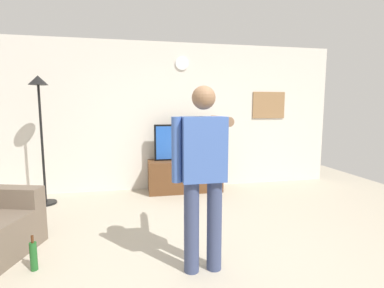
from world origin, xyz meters
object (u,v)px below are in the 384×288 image
wall_clock (182,63)px  beverage_bottle (34,256)px  framed_picture (269,105)px  person_standing_nearer_lamp (203,169)px  television (185,142)px  floor_lamp (40,113)px  tv_stand (185,176)px

wall_clock → beverage_bottle: 3.83m
framed_picture → person_standing_nearer_lamp: size_ratio=0.39×
wall_clock → beverage_bottle: wall_clock is taller
television → person_standing_nearer_lamp: size_ratio=0.64×
wall_clock → framed_picture: size_ratio=0.37×
wall_clock → person_standing_nearer_lamp: bearing=-95.8°
framed_picture → floor_lamp: bearing=-172.3°
wall_clock → framed_picture: (1.74, 0.00, -0.76)m
television → framed_picture: framed_picture is taller
tv_stand → television: size_ratio=1.21×
tv_stand → beverage_bottle: tv_stand is taller
person_standing_nearer_lamp → beverage_bottle: person_standing_nearer_lamp is taller
tv_stand → wall_clock: wall_clock is taller
framed_picture → person_standing_nearer_lamp: bearing=-125.4°
television → beverage_bottle: size_ratio=3.21×
television → beverage_bottle: television is taller
person_standing_nearer_lamp → television: bearing=83.7°
tv_stand → television: bearing=90.0°
floor_lamp → person_standing_nearer_lamp: floor_lamp is taller
television → beverage_bottle: 3.05m
wall_clock → person_standing_nearer_lamp: (-0.29, -2.84, -1.36)m
floor_lamp → framed_picture: bearing=7.7°
framed_picture → person_standing_nearer_lamp: 3.55m
tv_stand → floor_lamp: floor_lamp is taller
tv_stand → framed_picture: bearing=9.6°
person_standing_nearer_lamp → beverage_bottle: (-1.56, 0.30, -0.83)m
television → wall_clock: wall_clock is taller
wall_clock → floor_lamp: (-2.30, -0.54, -0.90)m
tv_stand → person_standing_nearer_lamp: (-0.29, -2.55, 0.68)m
wall_clock → floor_lamp: wall_clock is taller
floor_lamp → person_standing_nearer_lamp: 3.09m
television → floor_lamp: size_ratio=0.55×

